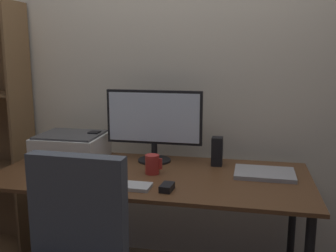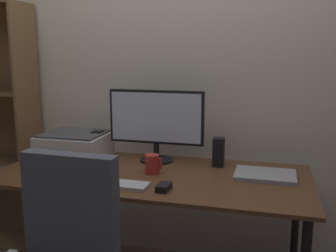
% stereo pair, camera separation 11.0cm
% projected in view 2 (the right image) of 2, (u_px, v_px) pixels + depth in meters
% --- Properties ---
extents(back_wall, '(6.40, 0.10, 2.60)m').
position_uv_depth(back_wall, '(175.00, 67.00, 2.55)').
color(back_wall, beige).
rests_on(back_wall, ground).
extents(desk, '(1.71, 0.76, 0.74)m').
position_uv_depth(desk, '(151.00, 186.00, 2.15)').
color(desk, '#56351E').
rests_on(desk, ground).
extents(monitor, '(0.58, 0.20, 0.44)m').
position_uv_depth(monitor, '(156.00, 121.00, 2.32)').
color(monitor, black).
rests_on(monitor, desk).
extents(keyboard, '(0.29, 0.11, 0.02)m').
position_uv_depth(keyboard, '(120.00, 184.00, 1.93)').
color(keyboard, '#B7BABC').
rests_on(keyboard, desk).
extents(mouse, '(0.06, 0.10, 0.03)m').
position_uv_depth(mouse, '(164.00, 187.00, 1.87)').
color(mouse, black).
rests_on(mouse, desk).
extents(coffee_mug, '(0.09, 0.08, 0.11)m').
position_uv_depth(coffee_mug, '(152.00, 164.00, 2.13)').
color(coffee_mug, '#B72D28').
rests_on(coffee_mug, desk).
extents(laptop, '(0.32, 0.23, 0.02)m').
position_uv_depth(laptop, '(265.00, 175.00, 2.07)').
color(laptop, '#99999E').
rests_on(laptop, desk).
extents(speaker_left, '(0.06, 0.07, 0.17)m').
position_uv_depth(speaker_left, '(98.00, 144.00, 2.44)').
color(speaker_left, black).
rests_on(speaker_left, desk).
extents(speaker_right, '(0.06, 0.07, 0.17)m').
position_uv_depth(speaker_right, '(219.00, 152.00, 2.25)').
color(speaker_right, black).
rests_on(speaker_right, desk).
extents(printer, '(0.40, 0.34, 0.16)m').
position_uv_depth(printer, '(75.00, 145.00, 2.43)').
color(printer, silver).
rests_on(printer, desk).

